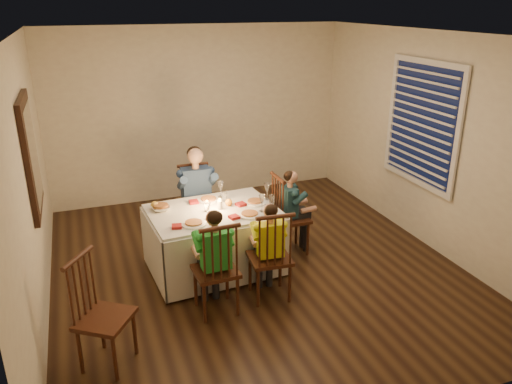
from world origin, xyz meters
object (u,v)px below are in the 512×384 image
object	(u,v)px
child_yellow	(269,296)
child_green	(217,310)
adult	(199,242)
chair_near_right	(269,296)
serving_bowl	(161,208)
dining_table	(214,228)
chair_end	(290,251)
child_teal	(290,251)
chair_extra	(111,363)
chair_adult	(199,242)
chair_near_left	(217,310)

from	to	relation	value
child_yellow	child_green	bearing A→B (deg)	10.45
adult	chair_near_right	bearing A→B (deg)	-75.08
chair_near_right	serving_bowl	bearing A→B (deg)	-40.54
dining_table	chair_end	world-z (taller)	dining_table
child_green	child_teal	world-z (taller)	child_green
child_teal	serving_bowl	distance (m)	1.72
adult	child_teal	xyz separation A→B (m)	(1.00, -0.64, 0.00)
child_yellow	serving_bowl	distance (m)	1.52
chair_end	chair_extra	world-z (taller)	chair_extra
chair_end	child_yellow	distance (m)	1.04
chair_near_right	adult	size ratio (longest dim) A/B	0.80
chair_end	child_teal	world-z (taller)	child_teal
chair_near_right	chair_end	distance (m)	1.04
chair_near_right	serving_bowl	xyz separation A→B (m)	(-0.93, 0.94, 0.77)
dining_table	chair_adult	xyz separation A→B (m)	(-0.00, 0.75, -0.53)
chair_near_left	chair_extra	distance (m)	1.16
chair_near_right	child_yellow	bearing A→B (deg)	-0.00
chair_near_left	serving_bowl	bearing A→B (deg)	-73.47
adult	chair_near_left	bearing A→B (deg)	-97.15
adult	serving_bowl	distance (m)	1.08
chair_extra	serving_bowl	xyz separation A→B (m)	(0.74, 1.44, 0.77)
chair_end	child_green	size ratio (longest dim) A/B	0.92
adult	child_yellow	world-z (taller)	adult
chair_end	chair_extra	distance (m)	2.64
dining_table	child_green	size ratio (longest dim) A/B	1.36
chair_adult	child_green	size ratio (longest dim) A/B	0.92
chair_near_left	child_teal	distance (m)	1.50
adult	child_green	xyz separation A→B (m)	(-0.20, -1.55, 0.00)
child_teal	chair_adult	bearing A→B (deg)	57.11
chair_near_left	dining_table	bearing A→B (deg)	-106.41
chair_adult	serving_bowl	distance (m)	1.08
serving_bowl	dining_table	bearing A→B (deg)	-20.02
chair_adult	chair_near_left	xyz separation A→B (m)	(-0.20, -1.55, 0.00)
chair_end	child_yellow	world-z (taller)	child_yellow
chair_near_left	child_green	distance (m)	0.00
chair_near_right	adult	bearing A→B (deg)	-70.54
chair_near_right	chair_extra	xyz separation A→B (m)	(-1.66, -0.50, 0.00)
chair_near_left	chair_extra	xyz separation A→B (m)	(-1.07, -0.44, 0.00)
dining_table	adult	distance (m)	0.91
child_green	child_yellow	world-z (taller)	child_green
chair_end	child_teal	xyz separation A→B (m)	(0.00, 0.00, 0.00)
dining_table	chair_near_right	size ratio (longest dim) A/B	1.48
child_yellow	chair_near_right	bearing A→B (deg)	-0.00
chair_end	adult	xyz separation A→B (m)	(-1.00, 0.64, 0.00)
chair_near_left	adult	xyz separation A→B (m)	(0.20, 1.55, 0.00)
chair_end	child_yellow	bearing A→B (deg)	144.07
dining_table	child_teal	bearing A→B (deg)	2.13
dining_table	chair_near_left	size ratio (longest dim) A/B	1.48
chair_adult	chair_extra	xyz separation A→B (m)	(-1.28, -1.99, 0.00)
child_green	child_yellow	size ratio (longest dim) A/B	1.04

